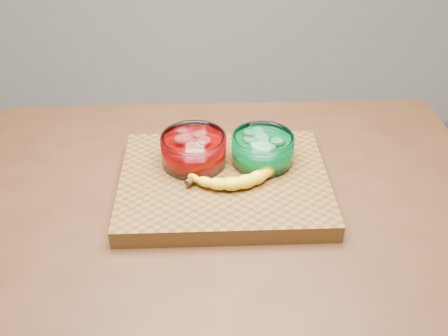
{
  "coord_description": "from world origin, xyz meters",
  "views": [
    {
      "loc": [
        -0.03,
        -0.86,
        1.59
      ],
      "look_at": [
        0.0,
        0.0,
        0.96
      ],
      "focal_mm": 40.0,
      "sensor_mm": 36.0,
      "label": 1
    }
  ],
  "objects": [
    {
      "name": "counter",
      "position": [
        0.0,
        0.0,
        0.45
      ],
      "size": [
        1.2,
        0.8,
        0.9
      ],
      "primitive_type": "cube",
      "color": "#472815",
      "rests_on": "ground"
    },
    {
      "name": "cutting_board",
      "position": [
        0.0,
        0.0,
        0.92
      ],
      "size": [
        0.45,
        0.35,
        0.04
      ],
      "primitive_type": "cube",
      "color": "brown",
      "rests_on": "counter"
    },
    {
      "name": "bowl_red",
      "position": [
        -0.06,
        0.05,
        0.97
      ],
      "size": [
        0.14,
        0.14,
        0.07
      ],
      "color": "white",
      "rests_on": "cutting_board"
    },
    {
      "name": "bowl_green",
      "position": [
        0.09,
        0.05,
        0.97
      ],
      "size": [
        0.14,
        0.14,
        0.06
      ],
      "color": "white",
      "rests_on": "cutting_board"
    },
    {
      "name": "banana",
      "position": [
        0.03,
        -0.01,
        0.96
      ],
      "size": [
        0.23,
        0.14,
        0.03
      ],
      "primitive_type": null,
      "color": "yellow",
      "rests_on": "cutting_board"
    }
  ]
}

